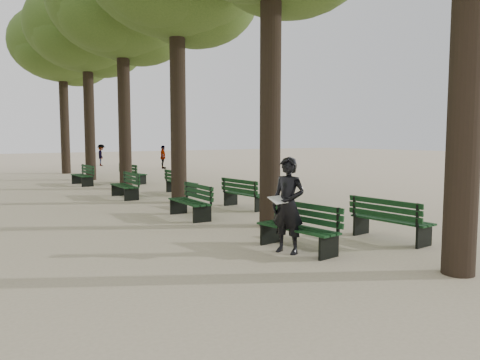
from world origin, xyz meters
TOP-DOWN VIEW (x-y plane):
  - ground at (0.00, 0.00)m, footprint 120.00×120.00m
  - tree_central_3 at (1.50, 13.00)m, footprint 6.00×6.00m
  - tree_central_4 at (1.50, 18.00)m, footprint 6.00×6.00m
  - tree_central_5 at (1.50, 23.00)m, footprint 6.00×6.00m
  - bench_left_0 at (0.37, 0.65)m, footprint 0.75×1.85m
  - bench_left_1 at (0.37, 5.12)m, footprint 0.69×1.83m
  - bench_left_2 at (0.37, 10.11)m, footprint 0.67×1.83m
  - bench_left_3 at (0.37, 15.54)m, footprint 0.60×1.81m
  - bench_right_0 at (2.63, 0.21)m, footprint 0.67×1.83m
  - bench_right_1 at (2.63, 5.68)m, footprint 0.67×1.83m
  - bench_right_2 at (2.63, 10.08)m, footprint 0.58×1.80m
  - bench_right_3 at (2.63, 15.08)m, footprint 0.77×1.85m
  - man_with_map at (0.10, 0.63)m, footprint 0.74×0.82m
  - pedestrian_c at (8.09, 23.50)m, footprint 0.68×0.99m
  - pedestrian_b at (5.54, 28.92)m, footprint 0.68×1.10m

SIDE VIEW (x-z plane):
  - ground at x=0.00m, z-range 0.00..0.00m
  - bench_left_0 at x=0.37m, z-range -0.19..0.73m
  - bench_left_1 at x=0.37m, z-range -0.19..0.73m
  - bench_left_2 at x=0.37m, z-range -0.19..0.73m
  - bench_left_3 at x=0.37m, z-range -0.19..0.73m
  - bench_right_0 at x=2.63m, z-range -0.19..0.73m
  - bench_right_1 at x=2.63m, z-range -0.19..0.73m
  - bench_right_2 at x=2.63m, z-range -0.19..0.73m
  - bench_right_3 at x=2.63m, z-range -0.19..0.73m
  - pedestrian_c at x=8.09m, z-range 0.00..1.60m
  - pedestrian_b at x=5.54m, z-range 0.00..1.63m
  - man_with_map at x=0.10m, z-range 0.00..1.85m
  - tree_central_3 at x=1.50m, z-range 2.68..12.63m
  - tree_central_4 at x=1.50m, z-range 2.68..12.63m
  - tree_central_5 at x=1.50m, z-range 2.68..12.63m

